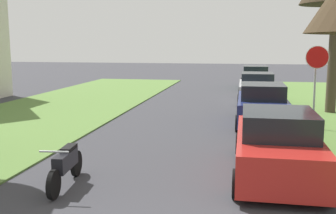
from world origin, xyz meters
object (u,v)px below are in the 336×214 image
(parked_sedan_red, at_px, (277,145))
(parked_motorcycle, at_px, (66,165))
(stop_sign_far, at_px, (316,69))
(parked_sedan_green, at_px, (255,78))
(parked_sedan_navy, at_px, (262,105))
(parked_sedan_silver, at_px, (257,89))

(parked_sedan_red, distance_m, parked_motorcycle, 4.82)
(stop_sign_far, distance_m, parked_sedan_green, 13.77)
(parked_sedan_navy, height_order, parked_sedan_green, same)
(parked_sedan_red, bearing_deg, parked_sedan_silver, 90.48)
(parked_sedan_red, bearing_deg, parked_sedan_navy, 90.70)
(parked_motorcycle, bearing_deg, stop_sign_far, 48.51)
(parked_sedan_green, xyz_separation_m, parked_motorcycle, (-4.53, -20.66, -0.24))
(stop_sign_far, xyz_separation_m, parked_sedan_navy, (-1.79, 0.80, -1.47))
(stop_sign_far, relative_size, parked_sedan_silver, 0.67)
(stop_sign_far, height_order, parked_sedan_silver, stop_sign_far)
(parked_sedan_red, relative_size, parked_sedan_green, 1.00)
(stop_sign_far, distance_m, parked_sedan_navy, 2.45)
(stop_sign_far, distance_m, parked_sedan_red, 5.92)
(parked_sedan_red, xyz_separation_m, parked_sedan_silver, (-0.10, 12.28, 0.00))
(parked_sedan_red, distance_m, parked_sedan_green, 19.06)
(parked_sedan_silver, distance_m, parked_sedan_green, 6.78)
(parked_sedan_red, bearing_deg, stop_sign_far, 72.66)
(parked_sedan_navy, height_order, parked_motorcycle, parked_sedan_navy)
(parked_motorcycle, bearing_deg, parked_sedan_green, 77.64)
(parked_sedan_navy, relative_size, parked_motorcycle, 2.15)
(parked_sedan_silver, bearing_deg, parked_sedan_green, 89.29)
(parked_sedan_navy, bearing_deg, parked_motorcycle, -119.57)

